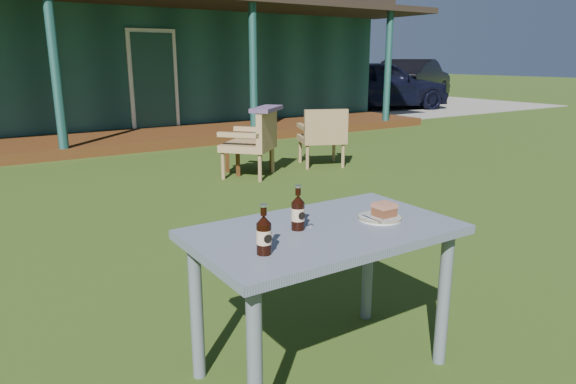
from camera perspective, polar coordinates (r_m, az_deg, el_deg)
ground at (r=3.88m, az=-10.64°, el=-7.68°), size 80.00×80.00×0.00m
pavilion at (r=12.80m, az=-28.02°, el=13.64°), size 15.80×8.30×3.45m
gravel_strip at (r=16.81m, az=11.94°, el=9.36°), size 9.00×6.00×0.02m
car_near at (r=15.43m, az=9.94°, el=11.66°), size 4.48×2.51×1.44m
car_far at (r=18.76m, az=13.72°, el=11.96°), size 4.60×3.29×1.44m
cafe_table at (r=2.35m, az=4.03°, el=-6.30°), size 1.20×0.70×0.72m
plate at (r=2.46m, az=10.15°, el=-2.82°), size 0.20×0.20×0.01m
cake_slice at (r=2.47m, az=10.66°, el=-1.91°), size 0.09×0.09×0.06m
fork at (r=2.41m, az=9.19°, el=-2.96°), size 0.02×0.14×0.00m
cola_bottle_near at (r=2.26m, az=1.12°, el=-2.25°), size 0.06×0.06×0.20m
cola_bottle_far at (r=1.98m, az=-2.69°, el=-4.72°), size 0.06×0.06×0.20m
bottle_cap at (r=2.33m, az=2.53°, el=-3.71°), size 0.03×0.03×0.01m
armchair_left at (r=6.48m, az=-3.78°, el=5.81°), size 0.84×0.84×0.83m
armchair_right at (r=7.12m, az=3.90°, el=6.45°), size 0.76×0.74×0.80m
floral_throw at (r=6.38m, az=-2.39°, el=9.21°), size 0.64×0.60×0.05m
side_table at (r=6.76m, az=-4.34°, el=5.07°), size 0.60×0.40×0.40m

